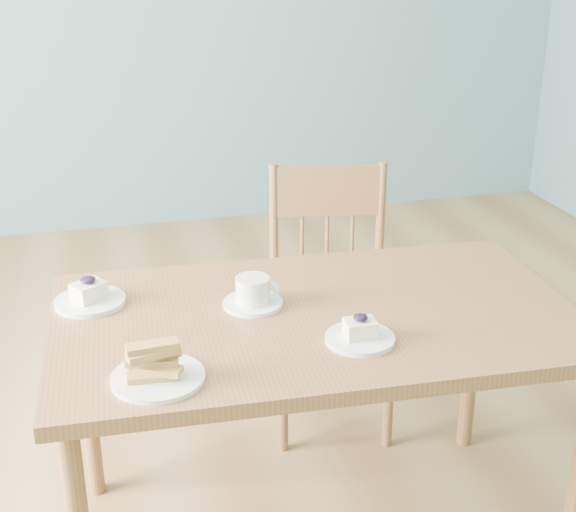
{
  "coord_description": "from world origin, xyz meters",
  "views": [
    {
      "loc": [
        -0.16,
        -1.73,
        1.53
      ],
      "look_at": [
        0.29,
        -0.03,
        0.8
      ],
      "focal_mm": 50.0,
      "sensor_mm": 36.0,
      "label": 1
    }
  ],
  "objects_px": {
    "dining_table": "(315,337)",
    "coffee_cup": "(253,294)",
    "cheesecake_plate_far": "(90,297)",
    "biscotti_plate": "(157,367)",
    "dining_chair": "(331,298)",
    "cheesecake_plate_near": "(360,334)"
  },
  "relations": [
    {
      "from": "dining_table",
      "to": "coffee_cup",
      "type": "distance_m",
      "value": 0.18
    },
    {
      "from": "cheesecake_plate_far",
      "to": "coffee_cup",
      "type": "xyz_separation_m",
      "value": [
        0.39,
        -0.11,
        0.01
      ]
    },
    {
      "from": "biscotti_plate",
      "to": "cheesecake_plate_far",
      "type": "bearing_deg",
      "value": 107.07
    },
    {
      "from": "dining_chair",
      "to": "cheesecake_plate_near",
      "type": "distance_m",
      "value": 0.77
    },
    {
      "from": "dining_chair",
      "to": "cheesecake_plate_near",
      "type": "relative_size",
      "value": 5.36
    },
    {
      "from": "dining_chair",
      "to": "biscotti_plate",
      "type": "height_order",
      "value": "dining_chair"
    },
    {
      "from": "cheesecake_plate_near",
      "to": "cheesecake_plate_far",
      "type": "xyz_separation_m",
      "value": [
        -0.58,
        0.35,
        0.0
      ]
    },
    {
      "from": "coffee_cup",
      "to": "biscotti_plate",
      "type": "distance_m",
      "value": 0.39
    },
    {
      "from": "cheesecake_plate_near",
      "to": "biscotti_plate",
      "type": "height_order",
      "value": "biscotti_plate"
    },
    {
      "from": "cheesecake_plate_near",
      "to": "biscotti_plate",
      "type": "relative_size",
      "value": 0.81
    },
    {
      "from": "cheesecake_plate_near",
      "to": "coffee_cup",
      "type": "relative_size",
      "value": 1.07
    },
    {
      "from": "cheesecake_plate_near",
      "to": "cheesecake_plate_far",
      "type": "bearing_deg",
      "value": 148.97
    },
    {
      "from": "dining_table",
      "to": "dining_chair",
      "type": "xyz_separation_m",
      "value": [
        0.22,
        0.55,
        -0.17
      ]
    },
    {
      "from": "cheesecake_plate_far",
      "to": "biscotti_plate",
      "type": "relative_size",
      "value": 0.89
    },
    {
      "from": "cheesecake_plate_far",
      "to": "coffee_cup",
      "type": "bearing_deg",
      "value": -15.73
    },
    {
      "from": "dining_table",
      "to": "cheesecake_plate_near",
      "type": "relative_size",
      "value": 8.18
    },
    {
      "from": "dining_table",
      "to": "biscotti_plate",
      "type": "bearing_deg",
      "value": -149.13
    },
    {
      "from": "dining_chair",
      "to": "coffee_cup",
      "type": "relative_size",
      "value": 5.73
    },
    {
      "from": "dining_table",
      "to": "cheesecake_plate_far",
      "type": "xyz_separation_m",
      "value": [
        -0.52,
        0.18,
        0.09
      ]
    },
    {
      "from": "cheesecake_plate_near",
      "to": "cheesecake_plate_far",
      "type": "distance_m",
      "value": 0.67
    },
    {
      "from": "cheesecake_plate_far",
      "to": "biscotti_plate",
      "type": "bearing_deg",
      "value": -72.93
    },
    {
      "from": "cheesecake_plate_near",
      "to": "cheesecake_plate_far",
      "type": "relative_size",
      "value": 0.91
    }
  ]
}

